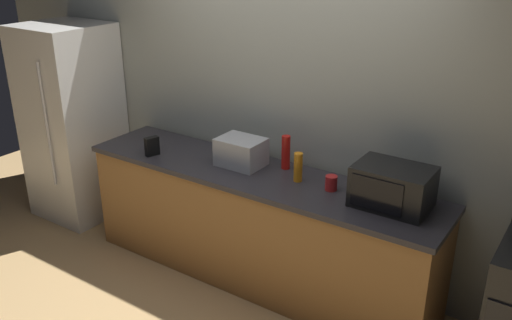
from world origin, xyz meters
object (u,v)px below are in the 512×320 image
Objects in this scene: refrigerator at (73,123)px; bottle_hot_sauce at (286,152)px; microwave at (392,187)px; toaster_oven at (241,152)px; bottle_dish_soap at (298,167)px; mug_red at (331,183)px; cordless_phone at (152,146)px.

refrigerator is 7.02× the size of bottle_hot_sauce.
toaster_oven is at bearing 179.41° from microwave.
refrigerator is 2.38m from bottle_dish_soap.
refrigerator reaches higher than bottle_dish_soap.
refrigerator reaches higher than bottle_hot_sauce.
toaster_oven is 3.30× the size of mug_red.
bottle_hot_sauce reaches higher than bottle_dish_soap.
refrigerator is 17.46× the size of mug_red.
bottle_hot_sauce is (2.19, 0.19, 0.13)m from refrigerator.
toaster_oven is 0.34m from bottle_hot_sauce.
refrigerator is 3.07m from microwave.
cordless_phone is (1.18, -0.17, 0.07)m from refrigerator.
bottle_dish_soap is at bearing 28.46° from cordless_phone.
cordless_phone reaches higher than mug_red.
microwave reaches higher than toaster_oven.
bottle_hot_sauce is (1.01, 0.36, 0.05)m from cordless_phone.
microwave reaches higher than mug_red.
refrigerator is at bearing -175.03° from bottle_hot_sauce.
cordless_phone is at bearing -169.64° from bottle_dish_soap.
cordless_phone is at bearing -160.17° from bottle_hot_sauce.
bottle_dish_soap is (0.19, -0.14, -0.02)m from bottle_hot_sauce.
refrigerator is 3.75× the size of microwave.
mug_red is at bearing 26.58° from cordless_phone.
cordless_phone is 1.22m from bottle_dish_soap.
bottle_hot_sauce reaches higher than cordless_phone.
microwave is at bearing 0.19° from bottle_dish_soap.
refrigerator reaches higher than cordless_phone.
refrigerator is at bearing -170.23° from cordless_phone.
cordless_phone is (-0.69, -0.23, -0.03)m from toaster_oven.
cordless_phone is 0.59× the size of bottle_hot_sauce.
microwave reaches higher than bottle_dish_soap.
bottle_dish_soap is 0.27m from mug_red.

